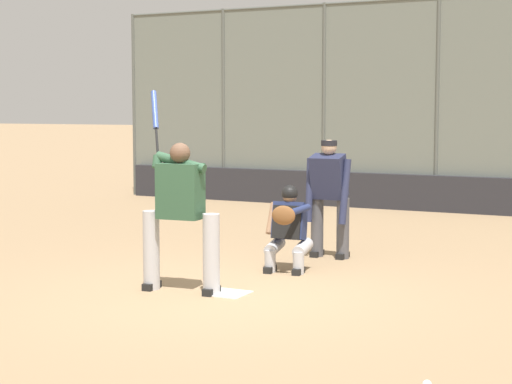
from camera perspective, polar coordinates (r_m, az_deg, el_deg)
name	(u,v)px	position (r m, az deg, el deg)	size (l,w,h in m)	color
ground_plane	(228,294)	(9.62, -1.87, -6.80)	(160.00, 160.00, 0.00)	#9E7F5B
home_plate_marker	(228,293)	(9.62, -1.87, -6.77)	(0.43, 0.43, 0.01)	white
backstop_fence	(437,100)	(17.50, 11.99, 6.00)	(14.70, 0.08, 4.27)	#515651
padding_wall	(434,194)	(17.49, 11.78, -0.10)	(14.33, 0.18, 0.73)	#28282D
bleachers_beyond	(438,172)	(20.50, 12.04, 1.34)	(10.24, 3.05, 1.80)	slate
batter_at_plate	(180,211)	(9.62, -5.09, -1.26)	(1.11, 0.60, 2.28)	#B7B7BC
catcher_behind_plate	(288,227)	(10.84, 2.14, -2.36)	(0.60, 0.71, 1.09)	#B7B7BC
umpire_home	(329,195)	(11.80, 4.89, -0.19)	(0.67, 0.40, 1.64)	#4C4C51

